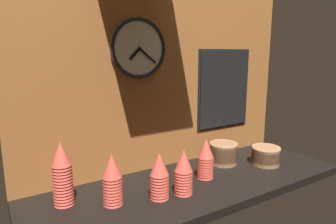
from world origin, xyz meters
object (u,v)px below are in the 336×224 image
wall_clock (139,48)px  cup_stack_left (112,179)px  cup_stack_far_left (62,173)px  bowl_stack_far_right (266,155)px  cup_stack_center (183,172)px  cup_stack_center_left (159,176)px  bowl_stack_right (223,153)px  menu_board (224,89)px  cup_stack_center_right (205,158)px

wall_clock → cup_stack_left: bearing=-136.2°
cup_stack_far_left → bowl_stack_far_right: (1.08, -0.14, -0.08)m
cup_stack_center → cup_stack_center_left: (-0.11, 0.02, 0.00)m
cup_stack_center → wall_clock: size_ratio=0.70×
cup_stack_center → wall_clock: bearing=99.0°
bowl_stack_right → wall_clock: size_ratio=0.53×
wall_clock → menu_board: size_ratio=0.62×
cup_stack_left → bowl_stack_far_right: size_ratio=1.38×
cup_stack_center_right → bowl_stack_far_right: size_ratio=1.30×
bowl_stack_far_right → menu_board: 0.45m
cup_stack_center → bowl_stack_far_right: size_ratio=1.30×
cup_stack_far_left → menu_board: menu_board is taller
cup_stack_left → cup_stack_center: 0.31m
cup_stack_center → cup_stack_center_right: same height
cup_stack_center_left → menu_board: 0.77m
cup_stack_center → cup_stack_center_right: (0.19, 0.09, 0.00)m
cup_stack_center_left → wall_clock: size_ratio=0.70×
bowl_stack_right → cup_stack_far_left: bearing=-179.9°
cup_stack_center_left → cup_stack_center_right: same height
menu_board → bowl_stack_far_right: bearing=-75.1°
cup_stack_left → cup_stack_center_left: bearing=-16.5°
bowl_stack_far_right → wall_clock: bearing=157.4°
cup_stack_left → cup_stack_center: size_ratio=1.06×
cup_stack_left → wall_clock: bearing=43.8°
bowl_stack_right → bowl_stack_far_right: bearing=-35.1°
wall_clock → cup_stack_far_left: bearing=-162.4°
cup_stack_center_left → wall_clock: wall_clock is taller
cup_stack_far_left → bowl_stack_far_right: 1.09m
cup_stack_center_right → cup_stack_far_left: bearing=171.8°
cup_stack_center_right → cup_stack_far_left: cup_stack_far_left is taller
cup_stack_left → menu_board: size_ratio=0.46×
wall_clock → menu_board: 0.62m
cup_stack_center → cup_stack_center_left: bearing=169.9°
cup_stack_center → menu_board: (0.53, 0.33, 0.30)m
cup_stack_center_left → bowl_stack_right: size_ratio=1.30×
cup_stack_center → bowl_stack_far_right: bearing=4.6°
bowl_stack_right → cup_stack_center_left: bearing=-162.3°
cup_stack_center_right → menu_board: 0.51m
cup_stack_center_left → bowl_stack_far_right: bearing=2.3°
bowl_stack_far_right → bowl_stack_right: bowl_stack_right is taller
cup_stack_far_left → bowl_stack_far_right: bearing=-7.2°
cup_stack_center_right → cup_stack_far_left: size_ratio=0.76×
cup_stack_left → cup_stack_center_right: 0.50m
cup_stack_center_left → bowl_stack_right: cup_stack_center_left is taller
cup_stack_center_left → cup_stack_center_right: bearing=12.3°
cup_stack_center_right → wall_clock: bearing=136.4°
cup_stack_center_left → wall_clock: bearing=78.3°
cup_stack_center_left → bowl_stack_right: 0.54m
bowl_stack_right → menu_board: size_ratio=0.33×
cup_stack_center_right → bowl_stack_right: 0.24m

